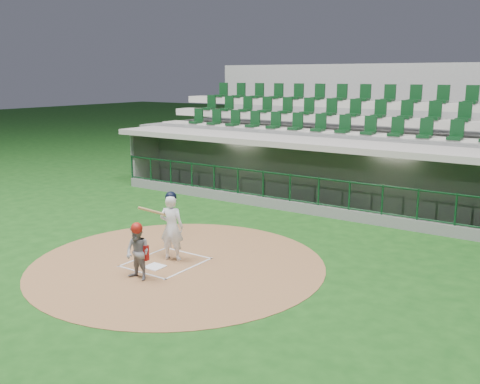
# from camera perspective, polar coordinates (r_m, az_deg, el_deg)

# --- Properties ---
(ground) EXTENTS (120.00, 120.00, 0.00)m
(ground) POSITION_cam_1_polar(r_m,az_deg,el_deg) (13.65, -7.06, -7.15)
(ground) COLOR #154313
(ground) RESTS_ON ground
(dirt_circle) EXTENTS (7.20, 7.20, 0.01)m
(dirt_circle) POSITION_cam_1_polar(r_m,az_deg,el_deg) (13.32, -6.65, -7.62)
(dirt_circle) COLOR brown
(dirt_circle) RESTS_ON ground
(home_plate) EXTENTS (0.43, 0.43, 0.02)m
(home_plate) POSITION_cam_1_polar(r_m,az_deg,el_deg) (13.16, -9.09, -7.87)
(home_plate) COLOR white
(home_plate) RESTS_ON dirt_circle
(batter_box_chalk) EXTENTS (1.55, 1.80, 0.01)m
(batter_box_chalk) POSITION_cam_1_polar(r_m,az_deg,el_deg) (13.43, -7.91, -7.42)
(batter_box_chalk) COLOR silver
(batter_box_chalk) RESTS_ON ground
(dugout_structure) EXTENTS (16.40, 3.70, 3.00)m
(dugout_structure) POSITION_cam_1_polar(r_m,az_deg,el_deg) (19.70, 8.27, 1.75)
(dugout_structure) COLOR gray
(dugout_structure) RESTS_ON ground
(seating_deck) EXTENTS (17.00, 6.72, 5.15)m
(seating_deck) POSITION_cam_1_polar(r_m,az_deg,el_deg) (22.45, 11.56, 4.13)
(seating_deck) COLOR slate
(seating_deck) RESTS_ON ground
(batter) EXTENTS (0.89, 0.93, 1.75)m
(batter) POSITION_cam_1_polar(r_m,az_deg,el_deg) (13.35, -7.32, -3.60)
(batter) COLOR white
(batter) RESTS_ON dirt_circle
(catcher) EXTENTS (0.62, 0.48, 1.33)m
(catcher) POSITION_cam_1_polar(r_m,az_deg,el_deg) (12.26, -10.85, -6.28)
(catcher) COLOR gray
(catcher) RESTS_ON dirt_circle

